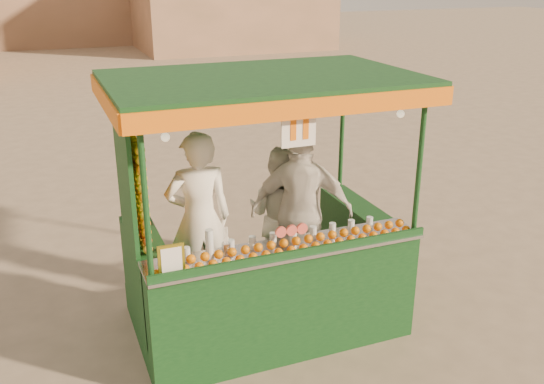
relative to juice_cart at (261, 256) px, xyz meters
name	(u,v)px	position (x,y,z in m)	size (l,w,h in m)	color
ground	(300,322)	(0.45, -0.06, -0.90)	(90.00, 90.00, 0.00)	#6F614F
juice_cart	(261,256)	(0.00, 0.00, 0.00)	(3.06, 1.98, 2.78)	black
vendor_left	(199,219)	(-0.57, 0.32, 0.38)	(0.73, 0.51, 1.91)	white
vendor_middle	(280,214)	(0.41, 0.47, 0.23)	(0.98, 0.98, 1.60)	silver
vendor_right	(302,211)	(0.53, 0.13, 0.37)	(1.20, 0.88, 1.90)	silver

